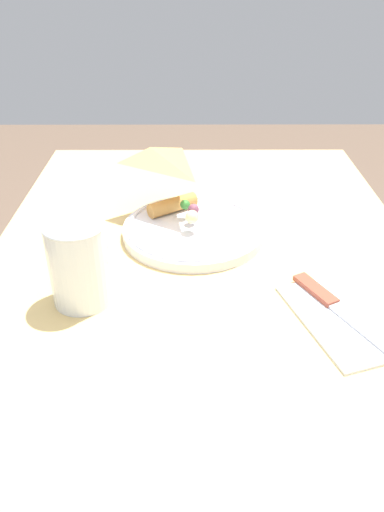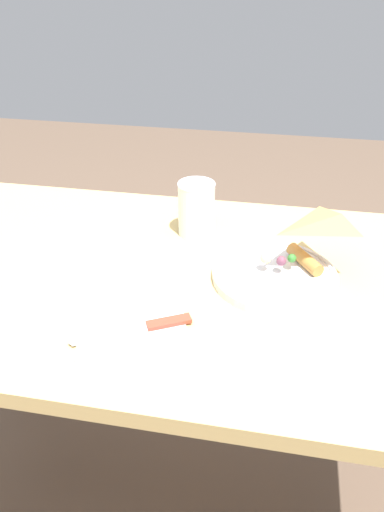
{
  "view_description": "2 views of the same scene",
  "coord_description": "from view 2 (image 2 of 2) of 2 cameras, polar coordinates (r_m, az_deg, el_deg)",
  "views": [
    {
      "loc": [
        0.52,
        -0.02,
        1.1
      ],
      "look_at": [
        -0.08,
        -0.02,
        0.73
      ],
      "focal_mm": 35.0,
      "sensor_mm": 36.0,
      "label": 1
    },
    {
      "loc": [
        -0.17,
        0.74,
        1.22
      ],
      "look_at": [
        -0.03,
        -0.01,
        0.74
      ],
      "focal_mm": 35.0,
      "sensor_mm": 36.0,
      "label": 2
    }
  ],
  "objects": [
    {
      "name": "ground_plane",
      "position": [
        1.44,
        -1.24,
        -25.99
      ],
      "size": [
        6.0,
        6.0,
        0.0
      ],
      "primitive_type": "plane",
      "color": "brown"
    },
    {
      "name": "plate_pizza",
      "position": [
        0.91,
        9.5,
        -1.92
      ],
      "size": [
        0.23,
        0.23,
        0.05
      ],
      "color": "white",
      "rests_on": "dining_table"
    },
    {
      "name": "butter_knife",
      "position": [
        0.79,
        -6.13,
        -8.21
      ],
      "size": [
        0.18,
        0.11,
        0.01
      ],
      "rotation": [
        0.0,
        0.0,
        0.48
      ],
      "color": "#99422D",
      "rests_on": "napkin_folded"
    },
    {
      "name": "napkin_folded",
      "position": [
        0.8,
        -6.8,
        -8.6
      ],
      "size": [
        0.19,
        0.16,
        0.0
      ],
      "rotation": [
        0.0,
        0.0,
        0.31
      ],
      "color": "silver",
      "rests_on": "dining_table"
    },
    {
      "name": "dining_table",
      "position": [
        0.99,
        -1.64,
        -7.52
      ],
      "size": [
        1.13,
        0.65,
        0.7
      ],
      "color": "#DBB770",
      "rests_on": "ground_plane"
    },
    {
      "name": "milk_glass",
      "position": [
        1.03,
        0.5,
        5.19
      ],
      "size": [
        0.08,
        0.08,
        0.11
      ],
      "color": "white",
      "rests_on": "dining_table"
    }
  ]
}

